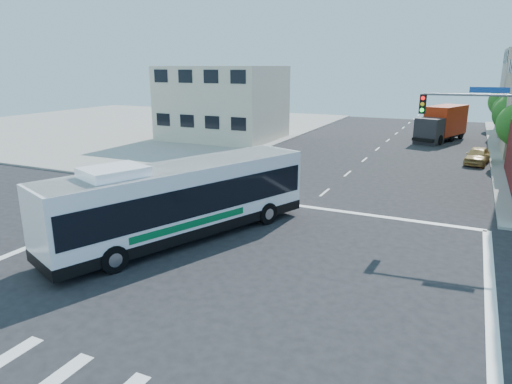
% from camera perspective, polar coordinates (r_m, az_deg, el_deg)
% --- Properties ---
extents(ground, '(120.00, 120.00, 0.00)m').
position_cam_1_polar(ground, '(18.78, -3.20, -9.70)').
color(ground, black).
rests_on(ground, ground).
extents(sidewalk_nw, '(50.00, 50.00, 0.15)m').
position_cam_1_polar(sidewalk_nw, '(66.46, -15.71, 8.06)').
color(sidewalk_nw, gray).
rests_on(sidewalk_nw, ground).
extents(building_west, '(12.06, 10.06, 8.00)m').
position_cam_1_polar(building_west, '(51.63, -4.17, 11.00)').
color(building_west, beige).
rests_on(building_west, ground).
extents(signal_mast_ne, '(7.91, 1.13, 8.07)m').
position_cam_1_polar(signal_mast_ne, '(25.73, 27.28, 7.07)').
color(signal_mast_ne, gray).
rests_on(signal_mast_ne, ground).
extents(street_tree_c, '(3.40, 3.40, 5.29)m').
position_cam_1_polar(street_tree_c, '(59.13, 29.14, 9.16)').
color(street_tree_c, '#372114').
rests_on(street_tree_c, ground).
extents(street_tree_d, '(4.00, 4.00, 6.03)m').
position_cam_1_polar(street_tree_d, '(67.07, 28.81, 10.09)').
color(street_tree_d, '#372114').
rests_on(street_tree_d, ground).
extents(transit_bus, '(7.61, 13.48, 3.96)m').
position_cam_1_polar(transit_bus, '(21.75, -9.16, -0.86)').
color(transit_bus, black).
rests_on(transit_bus, ground).
extents(box_truck, '(5.07, 8.75, 3.79)m').
position_cam_1_polar(box_truck, '(54.44, 22.18, 7.85)').
color(box_truck, '#242328').
rests_on(box_truck, ground).
extents(parked_car, '(2.24, 4.36, 1.42)m').
position_cam_1_polar(parked_car, '(42.79, 25.95, 4.12)').
color(parked_car, tan).
rests_on(parked_car, ground).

